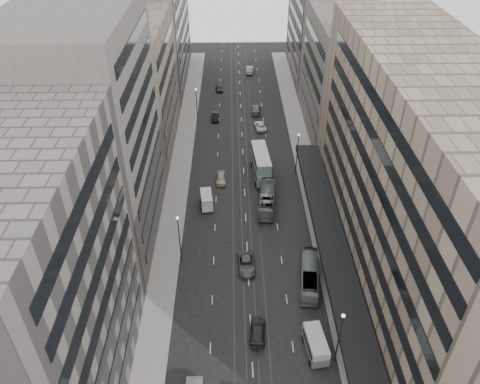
{
  "coord_description": "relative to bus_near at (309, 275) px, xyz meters",
  "views": [
    {
      "loc": [
        -2.06,
        -37.7,
        48.45
      ],
      "look_at": [
        -0.97,
        20.58,
        6.18
      ],
      "focal_mm": 35.0,
      "sensor_mm": 36.0,
      "label": 1
    }
  ],
  "objects": [
    {
      "name": "double_decker",
      "position": [
        -5.25,
        26.63,
        1.38
      ],
      "size": [
        3.45,
        9.39,
        5.04
      ],
      "rotation": [
        0.0,
        0.0,
        0.08
      ],
      "color": "gray",
      "rests_on": "ground"
    },
    {
      "name": "bus_far",
      "position": [
        -4.68,
        17.78,
        0.11
      ],
      "size": [
        3.59,
        10.62,
        2.9
      ],
      "primitive_type": "imported",
      "rotation": [
        0.0,
        0.0,
        3.03
      ],
      "color": "slate",
      "rests_on": "ground"
    },
    {
      "name": "lamp_left_far",
      "position": [
        -18.04,
        47.52,
        3.86
      ],
      "size": [
        0.44,
        0.44,
        8.32
      ],
      "color": "#262628",
      "rests_on": "ground"
    },
    {
      "name": "building_right_mid",
      "position": [
        13.16,
        44.52,
        10.66
      ],
      "size": [
        15.0,
        28.0,
        24.0
      ],
      "primitive_type": "cube",
      "color": "#504B45",
      "rests_on": "ground"
    },
    {
      "name": "department_store",
      "position": [
        13.12,
        0.52,
        13.61
      ],
      "size": [
        19.2,
        60.0,
        30.0
      ],
      "color": "gray",
      "rests_on": "ground"
    },
    {
      "name": "sedan_3",
      "position": [
        -7.54,
        -8.66,
        -0.65
      ],
      "size": [
        2.36,
        4.94,
        1.39
      ],
      "primitive_type": "imported",
      "rotation": [
        0.0,
        0.0,
        3.05
      ],
      "color": "black",
      "rests_on": "ground"
    },
    {
      "name": "lamp_right_far",
      "position": [
        1.36,
        27.52,
        3.86
      ],
      "size": [
        0.44,
        0.44,
        8.32
      ],
      "color": "#262628",
      "rests_on": "ground"
    },
    {
      "name": "sedan_4",
      "position": [
        -12.53,
        25.03,
        -0.58
      ],
      "size": [
        1.82,
        4.48,
        1.52
      ],
      "primitive_type": "imported",
      "rotation": [
        0.0,
        0.0,
        -0.0
      ],
      "color": "#B2A393",
      "rests_on": "ground"
    },
    {
      "name": "building_right_far",
      "position": [
        13.16,
        74.52,
        12.66
      ],
      "size": [
        15.0,
        32.0,
        28.0
      ],
      "primitive_type": "cube",
      "color": "#66605C",
      "rests_on": "ground"
    },
    {
      "name": "sedan_6",
      "position": [
        -4.35,
        45.05,
        -0.67
      ],
      "size": [
        2.83,
        5.07,
        1.34
      ],
      "primitive_type": "imported",
      "rotation": [
        0.0,
        0.0,
        3.27
      ],
      "color": "white",
      "rests_on": "ground"
    },
    {
      "name": "vw_microbus",
      "position": [
        -0.82,
        -11.22,
        0.14
      ],
      "size": [
        2.76,
        5.16,
        2.67
      ],
      "rotation": [
        0.0,
        0.0,
        0.13
      ],
      "color": "#5B6063",
      "rests_on": "ground"
    },
    {
      "name": "sidewalk_left",
      "position": [
        -20.34,
        30.02,
        -1.27
      ],
      "size": [
        4.0,
        125.0,
        0.15
      ],
      "primitive_type": "cube",
      "color": "gray",
      "rests_on": "ground"
    },
    {
      "name": "bus_near",
      "position": [
        0.0,
        0.0,
        0.0
      ],
      "size": [
        3.53,
        9.84,
        2.68
      ],
      "primitive_type": "imported",
      "rotation": [
        0.0,
        0.0,
        3.01
      ],
      "color": "gray",
      "rests_on": "ground"
    },
    {
      "name": "sidewalk_right",
      "position": [
        3.66,
        30.02,
        -1.27
      ],
      "size": [
        4.0,
        125.0,
        0.15
      ],
      "primitive_type": "cube",
      "color": "gray",
      "rests_on": "ground"
    },
    {
      "name": "panel_van",
      "position": [
        -14.85,
        17.57,
        0.09
      ],
      "size": [
        2.42,
        4.3,
        2.59
      ],
      "rotation": [
        0.0,
        0.0,
        0.12
      ],
      "color": "silver",
      "rests_on": "ground"
    },
    {
      "name": "sedan_9",
      "position": [
        -5.48,
        77.15,
        -0.5
      ],
      "size": [
        2.18,
        5.25,
        1.69
      ],
      "primitive_type": "imported",
      "rotation": [
        0.0,
        0.0,
        3.06
      ],
      "color": "#A7A18A",
      "rests_on": "ground"
    },
    {
      "name": "sedan_8",
      "position": [
        -13.57,
        65.29,
        -0.66
      ],
      "size": [
        1.98,
        4.13,
        1.36
      ],
      "primitive_type": "imported",
      "rotation": [
        0.0,
        0.0,
        0.09
      ],
      "color": "#2A2A2D",
      "rests_on": "ground"
    },
    {
      "name": "building_left_c",
      "position": [
        -29.84,
        38.52,
        11.16
      ],
      "size": [
        15.0,
        28.0,
        25.0
      ],
      "primitive_type": "cube",
      "color": "#786D5D",
      "rests_on": "ground"
    },
    {
      "name": "building_left_a",
      "position": [
        -29.84,
        -15.48,
        13.66
      ],
      "size": [
        15.0,
        28.0,
        30.0
      ],
      "primitive_type": "cube",
      "color": "#66605C",
      "rests_on": "ground"
    },
    {
      "name": "lamp_left_near",
      "position": [
        -18.04,
        4.52,
        3.86
      ],
      "size": [
        0.44,
        0.44,
        8.32
      ],
      "color": "#262628",
      "rests_on": "ground"
    },
    {
      "name": "lamp_right_near",
      "position": [
        1.36,
        -12.48,
        3.86
      ],
      "size": [
        0.44,
        0.44,
        8.32
      ],
      "color": "#262628",
      "rests_on": "ground"
    },
    {
      "name": "sedan_5",
      "position": [
        -14.17,
        49.51,
        -0.63
      ],
      "size": [
        1.6,
        4.37,
        1.43
      ],
      "primitive_type": "imported",
      "rotation": [
        0.0,
        0.0,
        0.02
      ],
      "color": "black",
      "rests_on": "ground"
    },
    {
      "name": "sedan_7",
      "position": [
        -4.96,
        52.96,
        -0.58
      ],
      "size": [
        2.32,
        5.31,
        1.52
      ],
      "primitive_type": "imported",
      "rotation": [
        0.0,
        0.0,
        3.1
      ],
      "color": "slate",
      "rests_on": "ground"
    },
    {
      "name": "building_left_d",
      "position": [
        -29.84,
        71.52,
        12.66
      ],
      "size": [
        15.0,
        38.0,
        28.0
      ],
      "primitive_type": "cube",
      "color": "#66605C",
      "rests_on": "ground"
    },
    {
      "name": "sedan_2",
      "position": [
        -8.58,
        3.02,
        -0.63
      ],
      "size": [
        2.63,
        5.25,
        1.43
      ],
      "primitive_type": "imported",
      "rotation": [
        0.0,
        0.0,
        0.05
      ],
      "color": "#505053",
      "rests_on": "ground"
    },
    {
      "name": "ground",
      "position": [
        -8.34,
        -7.48,
        -1.34
      ],
      "size": [
        220.0,
        220.0,
        0.0
      ],
      "primitive_type": "plane",
      "color": "black",
      "rests_on": "ground"
    },
    {
      "name": "building_left_b",
      "position": [
        -29.84,
        11.52,
        15.66
      ],
      "size": [
        15.0,
        26.0,
        34.0
      ],
      "primitive_type": "cube",
      "color": "#504B45",
      "rests_on": "ground"
    }
  ]
}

